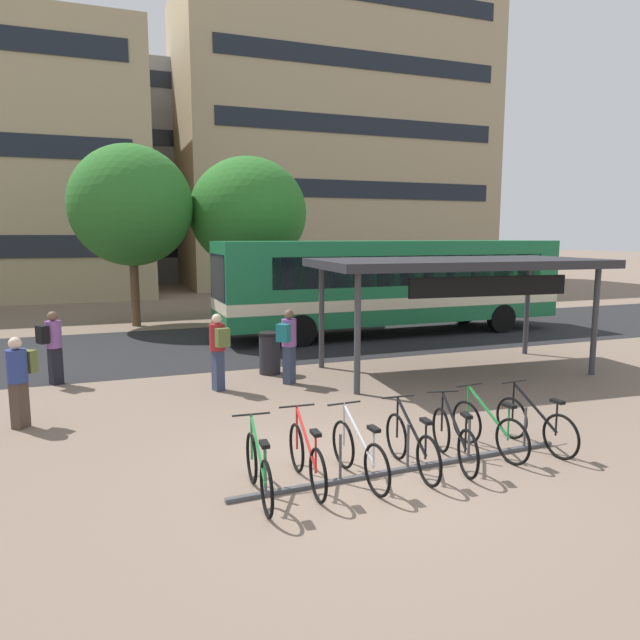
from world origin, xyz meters
TOP-DOWN VIEW (x-y plane):
  - ground at (0.00, 0.00)m, footprint 200.00×200.00m
  - bus_lane_asphalt at (0.00, 10.50)m, footprint 80.00×7.20m
  - city_bus at (5.84, 10.50)m, footprint 12.03×2.61m
  - bike_rack at (0.62, -0.20)m, footprint 5.37×0.29m
  - parked_bicycle_green_0 at (-1.63, -0.31)m, footprint 0.52×1.72m
  - parked_bicycle_red_1 at (-0.91, -0.16)m, footprint 0.52×1.72m
  - parked_bicycle_silver_2 at (-0.18, -0.27)m, footprint 0.52×1.72m
  - parked_bicycle_black_3 at (0.66, -0.24)m, footprint 0.52×1.72m
  - parked_bicycle_black_4 at (1.38, -0.22)m, footprint 0.54×1.70m
  - parked_bicycle_green_5 at (2.14, -0.03)m, footprint 0.52×1.72m
  - parked_bicycle_black_6 at (2.97, -0.12)m, footprint 0.52×1.72m
  - transit_shelter at (4.76, 4.89)m, footprint 7.15×3.89m
  - commuter_black_pack_0 at (-4.53, 6.97)m, footprint 0.60×0.54m
  - commuter_olive_pack_1 at (-1.11, 5.12)m, footprint 0.44×0.58m
  - commuter_olive_pack_2 at (-4.86, 3.92)m, footprint 0.56×0.60m
  - commuter_teal_pack_4 at (0.49, 5.15)m, footprint 0.59×0.58m
  - trash_bin at (0.36, 6.28)m, footprint 0.55×0.55m
  - street_tree_0 at (2.16, 15.71)m, footprint 4.63×4.63m
  - street_tree_1 at (-2.29, 15.42)m, footprint 4.45×4.45m
  - building_right_wing at (12.36, 32.68)m, footprint 21.22×11.40m
  - building_centre_block at (3.72, 41.94)m, footprint 18.12×12.06m

SIDE VIEW (x-z plane):
  - ground at x=0.00m, z-range 0.00..0.00m
  - bus_lane_asphalt at x=0.00m, z-range 0.00..0.01m
  - bike_rack at x=0.62m, z-range -0.26..0.44m
  - parked_bicycle_green_0 at x=-1.63m, z-range -0.11..0.88m
  - parked_bicycle_red_1 at x=-0.91m, z-range -0.11..0.88m
  - parked_bicycle_silver_2 at x=-0.18m, z-range -0.11..0.88m
  - parked_bicycle_black_3 at x=0.66m, z-range -0.11..0.88m
  - parked_bicycle_black_4 at x=1.38m, z-range -0.11..0.88m
  - parked_bicycle_green_5 at x=2.14m, z-range -0.11..0.88m
  - parked_bicycle_black_6 at x=2.97m, z-range -0.11..0.88m
  - trash_bin at x=0.36m, z-range 0.00..1.03m
  - commuter_olive_pack_2 at x=-4.86m, z-range 0.12..1.76m
  - commuter_black_pack_0 at x=-4.53m, z-range 0.13..1.82m
  - commuter_olive_pack_1 at x=-1.11m, z-range 0.13..1.84m
  - commuter_teal_pack_4 at x=0.49m, z-range 0.13..1.85m
  - city_bus at x=5.84m, z-range 0.18..3.38m
  - transit_shelter at x=4.76m, z-range 1.24..4.05m
  - street_tree_0 at x=2.16m, z-range 1.03..7.49m
  - street_tree_1 at x=-2.29m, z-range 1.12..7.79m
  - building_centre_block at x=3.72m, z-range 0.00..15.61m
  - building_right_wing at x=12.36m, z-range 0.00..19.56m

